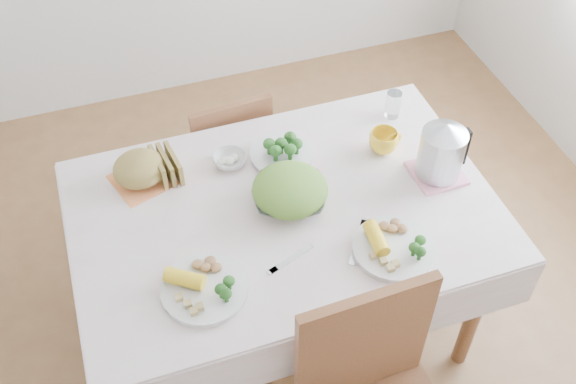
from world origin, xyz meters
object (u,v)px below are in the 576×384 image
object	(u,v)px
dining_table	(285,273)
salad_bowl	(290,196)
dinner_plate_left	(205,289)
dinner_plate_right	(394,248)
electric_kettle	(442,151)
yellow_mug	(384,141)
chair_far	(223,144)

from	to	relation	value
dining_table	salad_bowl	world-z (taller)	salad_bowl
dining_table	dinner_plate_left	bearing A→B (deg)	-144.41
dinner_plate_left	salad_bowl	bearing A→B (deg)	35.86
dinner_plate_right	electric_kettle	distance (m)	0.42
salad_bowl	dinner_plate_left	xyz separation A→B (m)	(-0.38, -0.28, -0.02)
yellow_mug	electric_kettle	size ratio (longest dim) A/B	0.49
chair_far	dinner_plate_left	size ratio (longest dim) A/B	2.89
chair_far	salad_bowl	distance (m)	0.77
dining_table	electric_kettle	distance (m)	0.78
yellow_mug	dinner_plate_right	bearing A→B (deg)	-110.01
yellow_mug	chair_far	bearing A→B (deg)	133.01
dinner_plate_right	salad_bowl	bearing A→B (deg)	128.80
dining_table	dinner_plate_right	distance (m)	0.57
dinner_plate_left	yellow_mug	world-z (taller)	yellow_mug
dining_table	dinner_plate_right	world-z (taller)	dinner_plate_right
electric_kettle	dining_table	bearing A→B (deg)	-171.80
chair_far	yellow_mug	distance (m)	0.82
dining_table	chair_far	distance (m)	0.72
yellow_mug	dining_table	bearing A→B (deg)	-160.11
chair_far	electric_kettle	size ratio (longest dim) A/B	3.53
dinner_plate_right	yellow_mug	distance (m)	0.49
dinner_plate_left	yellow_mug	distance (m)	0.91
dinner_plate_right	electric_kettle	xyz separation A→B (m)	(0.30, 0.28, 0.11)
chair_far	yellow_mug	world-z (taller)	chair_far
salad_bowl	yellow_mug	bearing A→B (deg)	18.38
chair_far	salad_bowl	bearing A→B (deg)	92.62
salad_bowl	electric_kettle	size ratio (longest dim) A/B	1.10
dining_table	chair_far	bearing A→B (deg)	94.50
dining_table	dinner_plate_left	xyz separation A→B (m)	(-0.35, -0.25, 0.40)
dinner_plate_left	electric_kettle	xyz separation A→B (m)	(0.94, 0.23, 0.11)
dining_table	dinner_plate_left	world-z (taller)	dinner_plate_left
chair_far	dinner_plate_right	size ratio (longest dim) A/B	2.90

